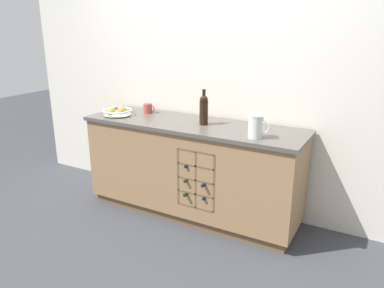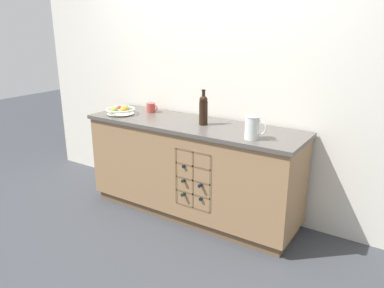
{
  "view_description": "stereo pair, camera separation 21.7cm",
  "coord_description": "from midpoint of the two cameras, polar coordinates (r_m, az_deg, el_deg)",
  "views": [
    {
      "loc": [
        1.59,
        -2.84,
        1.75
      ],
      "look_at": [
        0.0,
        0.0,
        0.7
      ],
      "focal_mm": 35.0,
      "sensor_mm": 36.0,
      "label": 1
    },
    {
      "loc": [
        1.77,
        -2.73,
        1.75
      ],
      "look_at": [
        0.0,
        0.0,
        0.7
      ],
      "focal_mm": 35.0,
      "sensor_mm": 36.0,
      "label": 2
    }
  ],
  "objects": [
    {
      "name": "fruit_bowl",
      "position": [
        3.74,
        -12.94,
        4.85
      ],
      "size": [
        0.29,
        0.29,
        0.09
      ],
      "color": "silver",
      "rests_on": "kitchen_island"
    },
    {
      "name": "kitchen_island",
      "position": [
        3.5,
        -1.76,
        -3.85
      ],
      "size": [
        2.06,
        0.62,
        0.9
      ],
      "color": "brown",
      "rests_on": "ground_plane"
    },
    {
      "name": "ceramic_mug",
      "position": [
        3.79,
        -8.35,
        5.4
      ],
      "size": [
        0.13,
        0.09,
        0.09
      ],
      "color": "#B7473D",
      "rests_on": "kitchen_island"
    },
    {
      "name": "back_wall",
      "position": [
        3.59,
        1.02,
        10.25
      ],
      "size": [
        4.42,
        0.06,
        2.55
      ],
      "primitive_type": "cube",
      "color": "silver",
      "rests_on": "ground_plane"
    },
    {
      "name": "white_pitcher",
      "position": [
        2.92,
        7.63,
        2.71
      ],
      "size": [
        0.18,
        0.12,
        0.18
      ],
      "color": "silver",
      "rests_on": "kitchen_island"
    },
    {
      "name": "standing_wine_bottle",
      "position": [
        3.29,
        -0.09,
        5.34
      ],
      "size": [
        0.08,
        0.08,
        0.31
      ],
      "color": "black",
      "rests_on": "kitchen_island"
    },
    {
      "name": "ground_plane",
      "position": [
        3.7,
        -1.71,
        -10.41
      ],
      "size": [
        14.0,
        14.0,
        0.0
      ],
      "primitive_type": "plane",
      "color": "#383A3F"
    }
  ]
}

